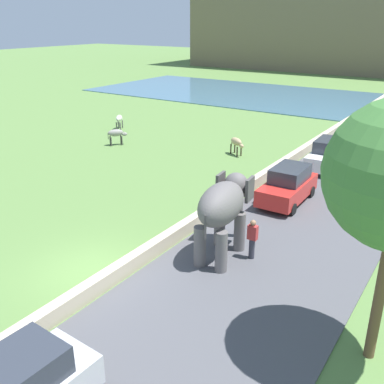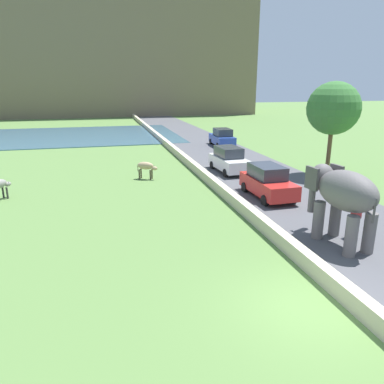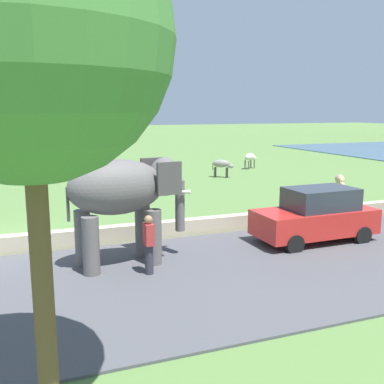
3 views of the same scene
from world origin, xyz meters
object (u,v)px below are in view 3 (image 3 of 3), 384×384
(person_beside_elephant, at_px, (149,244))
(cow_brown, at_px, (80,163))
(elephant, at_px, (125,194))
(car_red, at_px, (316,215))
(cow_tan, at_px, (340,181))
(cow_white, at_px, (250,158))
(cow_grey, at_px, (222,165))

(person_beside_elephant, xyz_separation_m, cow_brown, (-19.27, 0.67, -0.04))
(elephant, distance_m, car_red, 6.39)
(cow_brown, distance_m, cow_tan, 16.52)
(cow_white, bearing_deg, cow_grey, -49.86)
(elephant, relative_size, cow_white, 2.58)
(cow_white, relative_size, cow_grey, 1.05)
(cow_tan, bearing_deg, car_red, -44.13)
(cow_brown, relative_size, cow_white, 1.04)
(elephant, height_order, person_beside_elephant, elephant)
(cow_grey, bearing_deg, cow_white, 130.14)
(person_beside_elephant, distance_m, cow_white, 22.40)
(car_red, bearing_deg, elephant, -90.22)
(cow_brown, bearing_deg, person_beside_elephant, -1.99)
(cow_brown, distance_m, cow_white, 12.19)
(person_beside_elephant, distance_m, cow_grey, 17.70)
(cow_tan, bearing_deg, cow_white, 174.23)
(elephant, relative_size, cow_grey, 2.71)
(person_beside_elephant, xyz_separation_m, cow_grey, (-15.20, 9.07, -0.04))
(cow_white, bearing_deg, person_beside_elephant, -34.92)
(elephant, height_order, cow_grey, elephant)
(elephant, relative_size, car_red, 0.88)
(cow_white, bearing_deg, cow_tan, -5.77)
(person_beside_elephant, bearing_deg, elephant, -161.00)
(car_red, relative_size, cow_grey, 3.08)
(elephant, xyz_separation_m, cow_brown, (-18.22, 1.03, -1.20))
(elephant, bearing_deg, cow_brown, 176.76)
(person_beside_elephant, bearing_deg, car_red, 99.81)
(cow_brown, xyz_separation_m, cow_grey, (4.07, 8.40, 0.00))
(cow_brown, relative_size, cow_grey, 1.09)
(elephant, xyz_separation_m, cow_grey, (-14.15, 9.43, -1.20))
(cow_tan, bearing_deg, cow_grey, -162.53)
(car_red, distance_m, cow_grey, 14.52)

